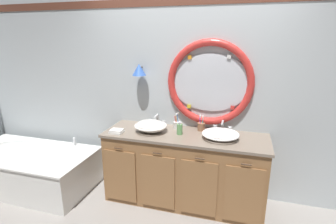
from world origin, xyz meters
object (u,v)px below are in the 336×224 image
object	(u,v)px
toothbrush_holder_left	(177,125)
toothbrush_holder_right	(201,126)
sink_basin_left	(151,126)
sink_basin_right	(220,134)
soap_dispenser	(180,129)
bathtub	(29,165)
folded_hand_towel	(117,131)

from	to	relation	value
toothbrush_holder_left	toothbrush_holder_right	size ratio (longest dim) A/B	1.08
sink_basin_left	sink_basin_right	bearing A→B (deg)	0.00
toothbrush_holder_right	soap_dispenser	world-z (taller)	toothbrush_holder_right
toothbrush_holder_left	soap_dispenser	size ratio (longest dim) A/B	1.37
bathtub	sink_basin_right	distance (m)	2.54
sink_basin_right	folded_hand_towel	world-z (taller)	sink_basin_right
sink_basin_left	soap_dispenser	distance (m)	0.35
sink_basin_left	sink_basin_right	distance (m)	0.81
bathtub	soap_dispenser	world-z (taller)	soap_dispenser
sink_basin_right	toothbrush_holder_left	distance (m)	0.57
sink_basin_right	toothbrush_holder_right	bearing A→B (deg)	140.27
folded_hand_towel	soap_dispenser	bearing A→B (deg)	13.62
toothbrush_holder_left	soap_dispenser	bearing A→B (deg)	-65.97
sink_basin_right	toothbrush_holder_left	xyz separation A→B (m)	(-0.54, 0.19, -0.00)
sink_basin_right	toothbrush_holder_right	world-z (taller)	toothbrush_holder_right
toothbrush_holder_right	sink_basin_right	bearing A→B (deg)	-39.73
bathtub	toothbrush_holder_right	world-z (taller)	toothbrush_holder_right
sink_basin_right	soap_dispenser	distance (m)	0.46
bathtub	folded_hand_towel	bearing A→B (deg)	3.34
sink_basin_left	toothbrush_holder_right	world-z (taller)	toothbrush_holder_right
soap_dispenser	folded_hand_towel	xyz separation A→B (m)	(-0.71, -0.17, -0.04)
soap_dispenser	toothbrush_holder_left	bearing A→B (deg)	114.03
sink_basin_left	toothbrush_holder_right	bearing A→B (deg)	20.03
toothbrush_holder_right	soap_dispenser	distance (m)	0.29
soap_dispenser	sink_basin_left	bearing A→B (deg)	-178.41
bathtub	soap_dispenser	xyz separation A→B (m)	(1.99, 0.25, 0.62)
bathtub	toothbrush_holder_right	bearing A→B (deg)	11.33
toothbrush_holder_right	soap_dispenser	xyz separation A→B (m)	(-0.21, -0.20, 0.01)
sink_basin_left	folded_hand_towel	distance (m)	0.40
sink_basin_left	sink_basin_right	size ratio (longest dim) A/B	0.95
toothbrush_holder_left	soap_dispenser	xyz separation A→B (m)	(0.08, -0.18, 0.01)
folded_hand_towel	toothbrush_holder_right	bearing A→B (deg)	21.69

